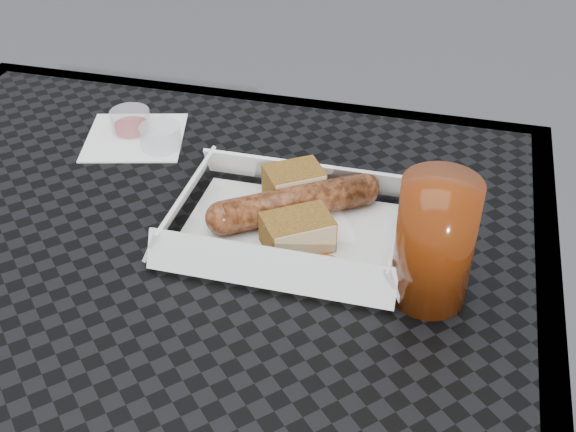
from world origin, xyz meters
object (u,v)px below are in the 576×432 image
object	(u,v)px
patio_table	(146,328)
food_tray	(290,232)
drink_glass	(435,242)
bratwurst	(295,203)

from	to	relation	value
patio_table	food_tray	xyz separation A→B (m)	(0.13, 0.10, 0.08)
food_tray	drink_glass	bearing A→B (deg)	-21.93
bratwurst	drink_glass	world-z (taller)	drink_glass
patio_table	bratwurst	world-z (taller)	bratwurst
food_tray	drink_glass	xyz separation A→B (m)	(0.15, -0.06, 0.06)
bratwurst	drink_glass	bearing A→B (deg)	-29.40
patio_table	food_tray	bearing A→B (deg)	36.99
drink_glass	bratwurst	bearing A→B (deg)	150.60
patio_table	food_tray	world-z (taller)	food_tray
food_tray	drink_glass	size ratio (longest dim) A/B	1.75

